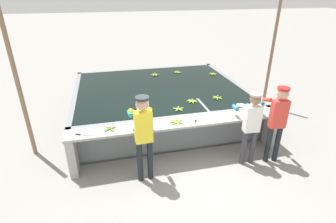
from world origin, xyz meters
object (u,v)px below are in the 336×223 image
at_px(worker_0, 143,131).
at_px(banana_bunch_floating_4, 213,74).
at_px(worker_1, 251,122).
at_px(knife_0, 196,120).
at_px(banana_bunch_ledge_0, 177,122).
at_px(banana_bunch_floating_1, 217,98).
at_px(worker_2, 277,117).
at_px(banana_bunch_floating_5, 155,75).
at_px(banana_bunch_floating_2, 179,109).
at_px(banana_bunch_ledge_1, 110,129).
at_px(support_post_left, 19,88).
at_px(banana_bunch_floating_3, 177,72).
at_px(banana_bunch_floating_0, 192,101).
at_px(knife_1, 82,135).
at_px(support_post_right, 271,57).

height_order(worker_0, banana_bunch_floating_4, worker_0).
bearing_deg(worker_0, worker_1, 0.24).
bearing_deg(knife_0, banana_bunch_ledge_0, -178.15).
bearing_deg(banana_bunch_floating_1, banana_bunch_floating_4, 70.80).
bearing_deg(worker_2, banana_bunch_floating_5, 114.83).
bearing_deg(banana_bunch_floating_2, banana_bunch_floating_1, 20.07).
height_order(banana_bunch_ledge_1, support_post_left, support_post_left).
xyz_separation_m(worker_1, banana_bunch_floating_3, (-0.46, 3.91, -0.06)).
bearing_deg(banana_bunch_floating_0, banana_bunch_floating_2, -141.27).
distance_m(banana_bunch_floating_3, banana_bunch_floating_5, 0.78).
bearing_deg(banana_bunch_floating_1, banana_bunch_floating_2, -159.93).
xyz_separation_m(banana_bunch_floating_2, knife_1, (-2.13, -0.68, -0.01)).
bearing_deg(worker_1, knife_1, 172.65).
height_order(banana_bunch_floating_2, knife_0, banana_bunch_floating_2).
height_order(worker_2, banana_bunch_floating_3, worker_2).
relative_size(banana_bunch_floating_1, banana_bunch_floating_2, 1.03).
bearing_deg(worker_1, banana_bunch_ledge_0, 161.06).
xyz_separation_m(banana_bunch_floating_1, knife_1, (-3.28, -1.10, -0.01)).
relative_size(banana_bunch_floating_2, knife_0, 0.84).
bearing_deg(support_post_right, support_post_left, -170.36).
bearing_deg(banana_bunch_floating_3, worker_0, -114.04).
distance_m(worker_1, banana_bunch_floating_0, 1.66).
height_order(worker_1, knife_0, worker_1).
height_order(banana_bunch_floating_1, banana_bunch_floating_3, same).
height_order(banana_bunch_ledge_0, knife_0, banana_bunch_ledge_0).
relative_size(worker_2, banana_bunch_floating_0, 6.10).
bearing_deg(banana_bunch_floating_1, worker_2, -68.89).
height_order(banana_bunch_floating_4, banana_bunch_floating_5, same).
distance_m(support_post_left, support_post_right, 6.67).
distance_m(banana_bunch_floating_5, banana_bunch_ledge_1, 3.64).
distance_m(knife_0, knife_1, 2.34).
height_order(knife_0, support_post_left, support_post_left).
xyz_separation_m(banana_bunch_floating_0, knife_1, (-2.57, -1.04, -0.01)).
bearing_deg(knife_0, worker_0, -156.90).
height_order(banana_bunch_floating_4, banana_bunch_ledge_0, banana_bunch_ledge_0).
distance_m(banana_bunch_floating_0, banana_bunch_floating_3, 2.45).
bearing_deg(banana_bunch_floating_3, banana_bunch_ledge_1, -124.64).
distance_m(worker_0, banana_bunch_floating_2, 1.51).
relative_size(worker_0, support_post_left, 0.55).
bearing_deg(banana_bunch_ledge_1, worker_0, -42.07).
height_order(worker_2, banana_bunch_floating_2, worker_2).
xyz_separation_m(worker_0, banana_bunch_floating_3, (1.75, 3.92, -0.17)).
bearing_deg(banana_bunch_ledge_1, banana_bunch_ledge_0, -1.32).
distance_m(banana_bunch_ledge_0, support_post_left, 3.32).
distance_m(banana_bunch_floating_0, knife_1, 2.78).
relative_size(worker_1, support_post_right, 0.50).
relative_size(banana_bunch_floating_2, banana_bunch_floating_5, 0.97).
xyz_separation_m(banana_bunch_floating_5, support_post_left, (-3.29, -2.36, 0.69)).
xyz_separation_m(worker_2, banana_bunch_floating_2, (-1.77, 1.17, -0.13)).
height_order(worker_0, banana_bunch_floating_1, worker_0).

